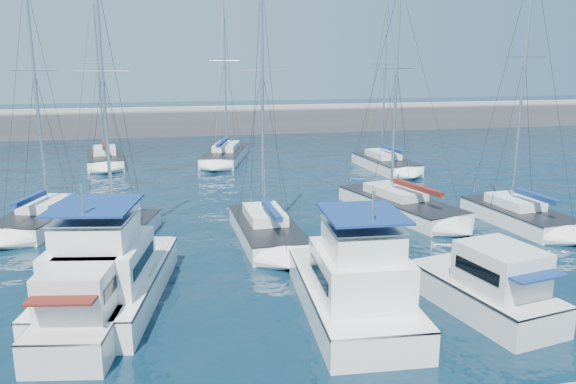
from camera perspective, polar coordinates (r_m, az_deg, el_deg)
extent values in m
plane|color=black|center=(24.56, 2.77, -9.17)|extent=(220.00, 220.00, 0.00)
cube|color=#424244|center=(74.60, -7.73, 6.75)|extent=(160.00, 6.00, 4.00)
cube|color=gray|center=(74.39, -7.78, 8.43)|extent=(160.00, 1.20, 0.50)
cube|color=silver|center=(21.57, -19.24, -12.10)|extent=(3.73, 6.92, 1.60)
cube|color=#262628|center=(21.27, -19.40, -10.27)|extent=(3.79, 6.93, 0.08)
cube|color=silver|center=(20.25, -20.25, -8.94)|extent=(2.71, 3.39, 1.60)
cube|color=black|center=(20.22, -20.27, -8.73)|extent=(2.65, 2.80, 0.45)
cube|color=#561611|center=(19.09, -21.44, -9.44)|extent=(2.40, 2.34, 0.07)
cube|color=white|center=(23.78, -17.48, -9.53)|extent=(5.33, 9.32, 1.60)
cube|color=#262628|center=(23.51, -17.60, -7.84)|extent=(5.41, 9.34, 0.08)
cube|color=white|center=(22.26, -18.50, -6.78)|extent=(3.90, 4.59, 1.60)
cube|color=black|center=(22.23, -18.51, -6.59)|extent=(3.81, 3.80, 0.45)
cube|color=white|center=(21.69, -18.89, -3.85)|extent=(3.05, 3.27, 0.90)
cube|color=navy|center=(21.43, -19.09, -1.30)|extent=(3.44, 3.73, 0.08)
cube|color=white|center=(21.79, 6.42, -11.12)|extent=(4.02, 8.57, 1.60)
cube|color=#262628|center=(21.49, 6.47, -9.30)|extent=(4.09, 8.58, 0.08)
cube|color=white|center=(20.27, 7.28, -8.17)|extent=(3.20, 4.06, 1.60)
cube|color=black|center=(20.24, 7.28, -7.96)|extent=(3.20, 3.30, 0.45)
cube|color=white|center=(19.66, 7.54, -4.99)|extent=(2.53, 2.87, 0.90)
cube|color=navy|center=(19.37, 7.63, -2.18)|extent=(2.85, 3.27, 0.08)
cube|color=silver|center=(23.05, 19.20, -10.42)|extent=(3.68, 6.42, 1.60)
cube|color=#262628|center=(22.76, 19.34, -8.69)|extent=(3.73, 6.43, 0.08)
cube|color=silver|center=(21.97, 20.80, -7.23)|extent=(2.70, 3.16, 1.60)
cube|color=black|center=(21.94, 20.82, -7.04)|extent=(2.64, 2.62, 0.45)
cube|color=navy|center=(21.15, 22.93, -7.36)|extent=(2.39, 2.19, 0.07)
cube|color=white|center=(35.18, -23.63, -2.80)|extent=(4.92, 7.48, 1.30)
cube|color=#262628|center=(35.02, -23.73, -1.80)|extent=(4.97, 7.50, 0.06)
cube|color=white|center=(35.31, -23.45, -1.12)|extent=(2.76, 3.46, 0.55)
cylinder|color=silver|center=(34.64, -24.22, 9.19)|extent=(0.18, 0.18, 12.27)
cylinder|color=silver|center=(33.95, -24.68, -0.83)|extent=(1.14, 3.33, 0.12)
cube|color=navy|center=(33.83, -24.79, -0.63)|extent=(1.26, 3.07, 0.28)
cube|color=silver|center=(29.89, -17.77, -5.04)|extent=(5.19, 9.34, 1.30)
cube|color=#262628|center=(29.70, -17.86, -3.88)|extent=(5.25, 9.36, 0.06)
cube|color=silver|center=(30.11, -17.54, -2.99)|extent=(2.89, 4.25, 0.55)
cylinder|color=silver|center=(29.36, -18.19, 9.17)|extent=(0.18, 0.18, 12.29)
cylinder|color=silver|center=(28.27, -18.91, -2.98)|extent=(1.26, 4.31, 0.12)
cube|color=#561611|center=(28.14, -19.00, -2.75)|extent=(1.37, 3.95, 0.28)
cube|color=white|center=(30.07, -2.19, -4.28)|extent=(3.06, 8.05, 1.30)
cube|color=#262628|center=(29.89, -2.20, -3.13)|extent=(3.12, 8.05, 0.06)
cube|color=white|center=(30.27, -2.39, -2.28)|extent=(1.96, 3.53, 0.55)
cylinder|color=silver|center=(29.50, -2.62, 9.86)|extent=(0.18, 0.18, 12.32)
cylinder|color=silver|center=(28.52, -1.74, -2.11)|extent=(0.20, 4.00, 0.12)
cube|color=navy|center=(28.39, -1.70, -1.87)|extent=(0.42, 3.60, 0.28)
cube|color=silver|center=(35.83, 11.31, -1.63)|extent=(5.37, 9.92, 1.30)
cube|color=#262628|center=(35.68, 11.35, -0.66)|extent=(5.43, 9.93, 0.06)
cube|color=silver|center=(36.05, 10.80, 0.04)|extent=(2.99, 4.50, 0.55)
cylinder|color=silver|center=(35.45, 10.90, 10.24)|extent=(0.18, 0.18, 12.35)
cylinder|color=silver|center=(34.41, 12.87, 0.25)|extent=(1.30, 4.60, 0.12)
cube|color=#561611|center=(34.31, 12.99, 0.46)|extent=(1.40, 4.20, 0.28)
cube|color=white|center=(35.46, 22.39, -2.56)|extent=(3.69, 7.47, 1.30)
cube|color=#262628|center=(35.30, 22.48, -1.57)|extent=(3.75, 7.48, 0.06)
cube|color=white|center=(35.56, 22.06, -0.90)|extent=(2.25, 3.33, 0.55)
cylinder|color=silver|center=(34.84, 22.78, 10.34)|extent=(0.18, 0.18, 13.48)
cylinder|color=silver|center=(34.32, 23.76, -0.60)|extent=(0.47, 3.60, 0.12)
cube|color=navy|center=(34.21, 23.89, -0.40)|extent=(0.66, 3.27, 0.28)
cube|color=white|center=(54.15, -18.07, 3.00)|extent=(3.86, 8.43, 1.30)
cube|color=#262628|center=(54.05, -18.12, 3.66)|extent=(3.92, 8.44, 0.06)
cube|color=white|center=(54.50, -18.15, 4.07)|extent=(2.32, 3.76, 0.55)
cylinder|color=silver|center=(54.22, -18.66, 10.95)|extent=(0.18, 0.18, 12.68)
cylinder|color=silver|center=(52.71, -18.16, 4.38)|extent=(0.56, 4.07, 0.12)
cube|color=#561611|center=(52.58, -18.17, 4.53)|extent=(0.74, 3.69, 0.28)
cube|color=white|center=(53.90, -6.38, 3.53)|extent=(5.66, 10.30, 1.30)
cube|color=#262628|center=(53.80, -6.40, 4.19)|extent=(5.72, 10.32, 0.06)
cube|color=white|center=(54.34, -6.30, 4.63)|extent=(3.11, 4.69, 0.55)
cylinder|color=silver|center=(54.11, -6.41, 11.74)|extent=(0.18, 0.18, 13.03)
cylinder|color=silver|center=(52.23, -6.69, 4.88)|extent=(1.45, 4.76, 0.12)
cube|color=navy|center=(52.11, -6.72, 5.03)|extent=(1.54, 4.35, 0.28)
cube|color=white|center=(49.90, 9.86, 2.63)|extent=(3.57, 8.20, 1.30)
cube|color=#262628|center=(49.79, 9.89, 3.34)|extent=(3.63, 8.20, 0.06)
cube|color=white|center=(50.18, 9.65, 3.80)|extent=(2.20, 3.63, 0.55)
cylinder|color=silver|center=(49.81, 9.79, 11.26)|extent=(0.18, 0.18, 12.61)
cylinder|color=silver|center=(48.60, 10.55, 4.11)|extent=(0.41, 4.00, 0.12)
cube|color=navy|center=(48.48, 10.61, 4.27)|extent=(0.61, 3.62, 0.28)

